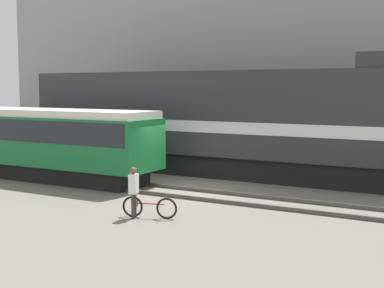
{
  "coord_description": "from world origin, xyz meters",
  "views": [
    {
      "loc": [
        10.47,
        -17.8,
        4.0
      ],
      "look_at": [
        0.31,
        0.22,
        1.8
      ],
      "focal_mm": 50.0,
      "sensor_mm": 36.0,
      "label": 1
    }
  ],
  "objects": [
    {
      "name": "ground_plane",
      "position": [
        0.0,
        0.0,
        0.0
      ],
      "size": [
        120.0,
        120.0,
        0.0
      ],
      "primitive_type": "plane",
      "color": "slate"
    },
    {
      "name": "track_near",
      "position": [
        0.0,
        -0.78,
        0.07
      ],
      "size": [
        60.0,
        1.5,
        0.14
      ],
      "color": "#47423D",
      "rests_on": "ground"
    },
    {
      "name": "track_far",
      "position": [
        0.0,
        4.04,
        0.07
      ],
      "size": [
        60.0,
        1.51,
        0.14
      ],
      "color": "#47423D",
      "rests_on": "ground"
    },
    {
      "name": "building_backdrop",
      "position": [
        0.0,
        11.87,
        6.91
      ],
      "size": [
        36.77,
        6.0,
        13.82
      ],
      "color": "#99999E",
      "rests_on": "ground"
    },
    {
      "name": "freight_locomotive",
      "position": [
        -0.45,
        4.04,
        2.48
      ],
      "size": [
        19.03,
        3.04,
        5.31
      ],
      "color": "black",
      "rests_on": "ground"
    },
    {
      "name": "streetcar",
      "position": [
        -6.1,
        -0.78,
        1.75
      ],
      "size": [
        10.08,
        2.54,
        3.06
      ],
      "color": "black",
      "rests_on": "ground"
    },
    {
      "name": "bicycle",
      "position": [
        1.44,
        -4.43,
        0.33
      ],
      "size": [
        1.71,
        0.64,
        0.72
      ],
      "color": "black",
      "rests_on": "ground"
    },
    {
      "name": "person",
      "position": [
        1.04,
        -4.7,
        0.95
      ],
      "size": [
        0.31,
        0.41,
        1.59
      ],
      "color": "#333333",
      "rests_on": "ground"
    }
  ]
}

